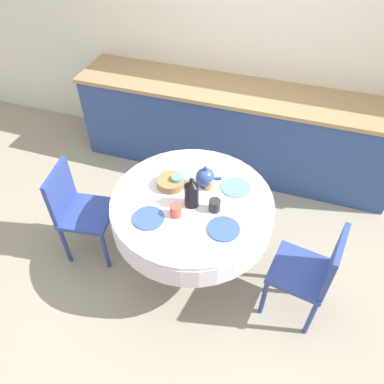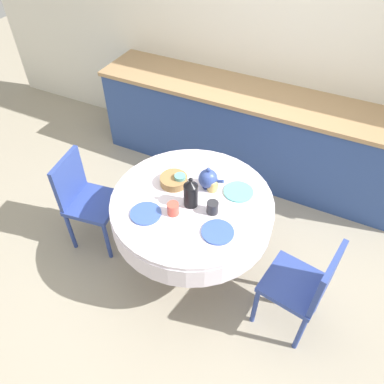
% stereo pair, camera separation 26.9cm
% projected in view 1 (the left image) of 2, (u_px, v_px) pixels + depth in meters
% --- Properties ---
extents(ground_plane, '(12.00, 12.00, 0.00)m').
position_uv_depth(ground_plane, '(192.00, 261.00, 3.29)').
color(ground_plane, '#9E937F').
extents(wall_back, '(7.00, 0.05, 2.60)m').
position_uv_depth(wall_back, '(249.00, 37.00, 3.56)').
color(wall_back, silver).
rests_on(wall_back, ground_plane).
extents(kitchen_counter, '(3.24, 0.64, 0.92)m').
position_uv_depth(kitchen_counter, '(234.00, 129.00, 3.91)').
color(kitchen_counter, '#2D4784').
rests_on(kitchen_counter, ground_plane).
extents(dining_table, '(1.22, 1.22, 0.77)m').
position_uv_depth(dining_table, '(192.00, 211.00, 2.84)').
color(dining_table, tan).
rests_on(dining_table, ground_plane).
extents(chair_left, '(0.46, 0.46, 0.88)m').
position_uv_depth(chair_left, '(311.00, 271.00, 2.62)').
color(chair_left, '#2D428E').
rests_on(chair_left, ground_plane).
extents(chair_right, '(0.45, 0.45, 0.88)m').
position_uv_depth(chair_right, '(78.00, 208.00, 3.05)').
color(chair_right, '#2D428E').
rests_on(chair_right, ground_plane).
extents(plate_near_left, '(0.22, 0.22, 0.01)m').
position_uv_depth(plate_near_left, '(148.00, 218.00, 2.61)').
color(plate_near_left, '#3856AD').
rests_on(plate_near_left, dining_table).
extents(cup_near_left, '(0.08, 0.08, 0.09)m').
position_uv_depth(cup_near_left, '(176.00, 211.00, 2.61)').
color(cup_near_left, '#CC4C3D').
rests_on(cup_near_left, dining_table).
extents(plate_near_right, '(0.22, 0.22, 0.01)m').
position_uv_depth(plate_near_right, '(224.00, 229.00, 2.54)').
color(plate_near_right, '#3856AD').
rests_on(plate_near_right, dining_table).
extents(cup_near_right, '(0.08, 0.08, 0.09)m').
position_uv_depth(cup_near_right, '(215.00, 205.00, 2.65)').
color(cup_near_right, '#28282D').
rests_on(cup_near_right, dining_table).
extents(plate_far_left, '(0.22, 0.22, 0.01)m').
position_uv_depth(plate_far_left, '(179.00, 169.00, 2.99)').
color(plate_far_left, white).
rests_on(plate_far_left, dining_table).
extents(cup_far_left, '(0.08, 0.08, 0.09)m').
position_uv_depth(cup_far_left, '(177.00, 181.00, 2.83)').
color(cup_far_left, '#5BA39E').
rests_on(cup_far_left, dining_table).
extents(plate_far_right, '(0.22, 0.22, 0.01)m').
position_uv_depth(plate_far_right, '(236.00, 187.00, 2.84)').
color(plate_far_right, '#60BCB7').
rests_on(plate_far_right, dining_table).
extents(cup_far_right, '(0.08, 0.08, 0.09)m').
position_uv_depth(cup_far_right, '(210.00, 183.00, 2.81)').
color(cup_far_right, '#DBB766').
rests_on(cup_far_right, dining_table).
extents(coffee_carafe, '(0.10, 0.10, 0.26)m').
position_uv_depth(coffee_carafe, '(192.00, 193.00, 2.64)').
color(coffee_carafe, black).
rests_on(coffee_carafe, dining_table).
extents(teapot, '(0.20, 0.15, 0.19)m').
position_uv_depth(teapot, '(205.00, 177.00, 2.80)').
color(teapot, '#33478E').
rests_on(teapot, dining_table).
extents(bread_basket, '(0.21, 0.21, 0.06)m').
position_uv_depth(bread_basket, '(171.00, 182.00, 2.84)').
color(bread_basket, olive).
rests_on(bread_basket, dining_table).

